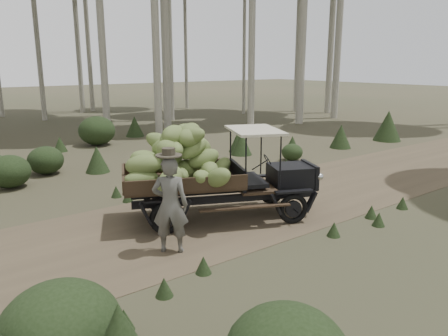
{
  "coord_description": "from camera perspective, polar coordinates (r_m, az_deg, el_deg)",
  "views": [
    {
      "loc": [
        -5.61,
        -7.52,
        3.36
      ],
      "look_at": [
        -0.05,
        -0.21,
        1.13
      ],
      "focal_mm": 35.0,
      "sensor_mm": 36.0,
      "label": 1
    }
  ],
  "objects": [
    {
      "name": "dirt_track",
      "position": [
        9.96,
        -0.51,
        -6.05
      ],
      "size": [
        70.0,
        4.0,
        0.01
      ],
      "primitive_type": "cube",
      "color": "brown",
      "rests_on": "ground"
    },
    {
      "name": "banana_truck",
      "position": [
        9.26,
        -3.77,
        0.61
      ],
      "size": [
        4.42,
        3.0,
        2.22
      ],
      "rotation": [
        0.0,
        0.0,
        -0.42
      ],
      "color": "black",
      "rests_on": "ground"
    },
    {
      "name": "farmer",
      "position": [
        7.85,
        -7.05,
        -4.67
      ],
      "size": [
        0.77,
        0.74,
        1.92
      ],
      "rotation": [
        0.0,
        0.0,
        2.46
      ],
      "color": "#52514B",
      "rests_on": "ground"
    },
    {
      "name": "ground",
      "position": [
        9.97,
        -0.51,
        -6.07
      ],
      "size": [
        120.0,
        120.0,
        0.0
      ],
      "primitive_type": "plane",
      "color": "#473D2B",
      "rests_on": "ground"
    },
    {
      "name": "undergrowth",
      "position": [
        8.0,
        -8.57,
        -7.14
      ],
      "size": [
        24.16,
        24.16,
        1.38
      ],
      "color": "#233319",
      "rests_on": "ground"
    }
  ]
}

